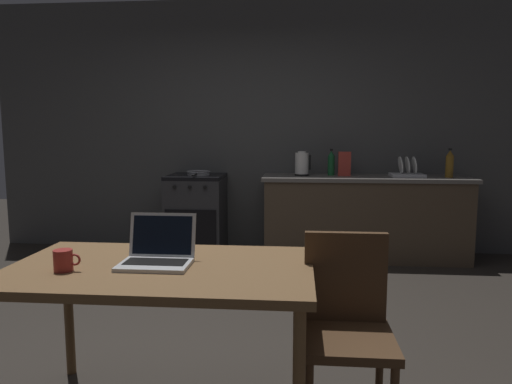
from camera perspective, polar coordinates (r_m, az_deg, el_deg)
The scene contains 14 objects.
ground_plane at distance 3.31m, azimuth -6.08°, elevation -16.94°, with size 12.00×12.00×0.00m, color #2D2823.
back_wall at distance 5.43m, azimuth 1.96°, elevation 7.76°, with size 6.40×0.10×2.80m, color #484948.
kitchen_counter at distance 5.20m, azimuth 12.86°, elevation -2.97°, with size 2.16×0.64×0.88m.
stove_oven at distance 5.27m, azimuth -7.14°, elevation -2.73°, with size 0.60×0.62×0.88m.
dining_table at distance 2.28m, azimuth -11.29°, elevation -10.30°, with size 1.40×0.82×0.74m.
chair at distance 2.25m, azimuth 10.81°, elevation -14.80°, with size 0.40×0.40×0.89m.
laptop at distance 2.27m, azimuth -11.75°, elevation -7.35°, with size 0.32×0.28×0.22m.
electric_kettle at distance 5.09m, azimuth 5.53°, elevation 3.36°, with size 0.17×0.15×0.26m.
bottle at distance 5.27m, azimuth 22.21°, elevation 3.17°, with size 0.08×0.08×0.30m.
frying_pan at distance 5.18m, azimuth -6.93°, elevation 2.30°, with size 0.26×0.43×0.05m.
coffee_mug at distance 2.28m, azimuth -22.08°, elevation -7.62°, with size 0.12×0.08×0.10m.
cereal_box at distance 5.13m, azimuth 10.57°, elevation 3.34°, with size 0.13×0.05×0.26m.
dish_rack at distance 5.22m, azimuth 17.68°, elevation 2.30°, with size 0.34×0.26×0.21m.
bottle_b at distance 5.18m, azimuth 9.02°, elevation 3.48°, with size 0.07×0.07×0.28m.
Camera 1 is at (0.60, -2.96, 1.36)m, focal length 33.33 mm.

